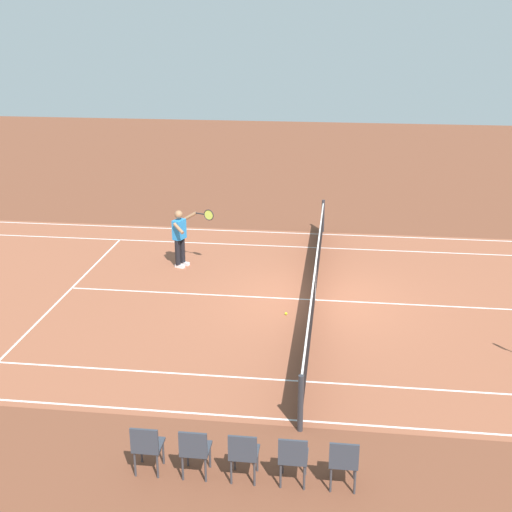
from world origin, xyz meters
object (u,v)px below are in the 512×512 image
Objects in this scene: tennis_ball at (286,314)px; spectator_chair_4 at (147,445)px; spectator_chair_0 at (344,460)px; tennis_player_near at (181,235)px; tennis_net at (315,282)px; spectator_chair_2 at (244,452)px; spectator_chair_3 at (195,449)px; spectator_chair_1 at (293,456)px.

tennis_ball is 6.50m from spectator_chair_4.
spectator_chair_4 is (3.04, 0.00, 0.00)m from spectator_chair_0.
spectator_chair_0 and spectator_chair_4 have the same top height.
tennis_player_near is at bearing -80.23° from spectator_chair_4.
spectator_chair_0 is 1.00× the size of spectator_chair_4.
tennis_ball is at bearing 57.21° from tennis_net.
spectator_chair_0 and spectator_chair_2 have the same top height.
spectator_chair_0 is 1.00× the size of spectator_chair_3.
tennis_net reaches higher than tennis_ball.
tennis_player_near is 1.93× the size of spectator_chair_0.
spectator_chair_2 reaches higher than tennis_ball.
spectator_chair_1 is at bearing 180.00° from spectator_chair_2.
spectator_chair_0 and spectator_chair_1 have the same top height.
spectator_chair_3 is (0.89, 6.27, 0.49)m from tennis_ball.
spectator_chair_0 and spectator_chair_3 have the same top height.
tennis_net is at bearing 152.84° from tennis_player_near.
tennis_net reaches higher than spectator_chair_4.
tennis_player_near is 10.36m from spectator_chair_0.
spectator_chair_1 is at bearing 95.70° from tennis_ball.
spectator_chair_2 is at bearing 0.00° from spectator_chair_0.
tennis_player_near is (3.89, -2.00, 0.44)m from tennis_net.
spectator_chair_0 is at bearing 180.00° from spectator_chair_2.
spectator_chair_1 is at bearing 180.00° from spectator_chair_3.
tennis_ball is 0.08× the size of spectator_chair_3.
spectator_chair_1 and spectator_chair_2 have the same top height.
spectator_chair_2 and spectator_chair_4 have the same top height.
tennis_player_near is 9.57m from spectator_chair_3.
spectator_chair_0 is 3.04m from spectator_chair_4.
spectator_chair_1 is (0.76, 0.00, 0.00)m from spectator_chair_0.
spectator_chair_0 is 1.00× the size of spectator_chair_2.
tennis_net is 13.30× the size of spectator_chair_1.
tennis_ball is (0.64, 1.00, -0.46)m from tennis_net.
tennis_net is at bearing -101.95° from spectator_chair_3.
spectator_chair_1 is 1.00× the size of spectator_chair_2.
spectator_chair_2 is at bearing 180.00° from spectator_chair_3.
tennis_net is 4.40m from tennis_player_near.
spectator_chair_1 is 1.00× the size of spectator_chair_3.
tennis_net reaches higher than spectator_chair_0.
spectator_chair_0 is at bearing 116.58° from tennis_player_near.
spectator_chair_2 is at bearing 0.00° from spectator_chair_1.
spectator_chair_1 is at bearing 112.70° from tennis_player_near.
spectator_chair_1 is (-3.87, 9.26, -0.41)m from tennis_player_near.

